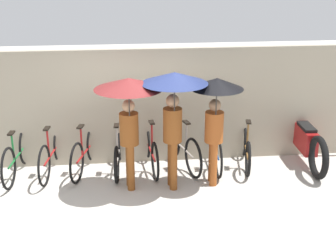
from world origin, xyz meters
TOP-DOWN VIEW (x-y plane):
  - ground_plane at (0.00, 0.00)m, footprint 30.00×30.00m
  - back_wall at (0.00, 1.87)m, footprint 13.44×0.12m
  - parked_bicycle_0 at (-2.13, 1.48)m, footprint 0.44×1.80m
  - parked_bicycle_1 at (-1.52, 1.55)m, footprint 0.44×1.81m
  - parked_bicycle_2 at (-0.91, 1.54)m, footprint 0.56×1.71m
  - parked_bicycle_3 at (-0.30, 1.49)m, footprint 0.44×1.66m
  - parked_bicycle_4 at (0.30, 1.52)m, footprint 0.44×1.75m
  - parked_bicycle_5 at (0.91, 1.55)m, footprint 0.59×1.76m
  - parked_bicycle_6 at (1.52, 1.49)m, footprint 0.44×1.69m
  - parked_bicycle_7 at (2.13, 1.47)m, footprint 0.49×1.61m
  - pedestrian_leading at (-0.09, 0.65)m, footprint 1.12×1.12m
  - pedestrian_center at (0.63, 0.60)m, footprint 1.08×1.08m
  - pedestrian_trailing at (1.34, 0.68)m, footprint 0.88×0.88m
  - motorcycle at (3.31, 1.47)m, footprint 0.58×2.21m

SIDE VIEW (x-z plane):
  - ground_plane at x=0.00m, z-range 0.00..0.00m
  - parked_bicycle_7 at x=2.13m, z-range -0.20..0.91m
  - parked_bicycle_3 at x=-0.30m, z-range -0.15..0.85m
  - parked_bicycle_6 at x=1.52m, z-range -0.16..0.90m
  - parked_bicycle_4 at x=0.30m, z-range -0.17..0.93m
  - parked_bicycle_1 at x=-1.52m, z-range -0.14..0.92m
  - parked_bicycle_0 at x=-2.13m, z-range -0.11..0.89m
  - parked_bicycle_2 at x=-0.91m, z-range -0.14..0.93m
  - parked_bicycle_5 at x=0.91m, z-range -0.15..0.94m
  - motorcycle at x=3.31m, z-range -0.05..0.92m
  - back_wall at x=0.00m, z-range 0.00..2.22m
  - pedestrian_trailing at x=1.34m, z-range 0.51..2.46m
  - pedestrian_leading at x=-0.09m, z-range 0.62..2.62m
  - pedestrian_center at x=0.63m, z-range 0.63..2.71m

